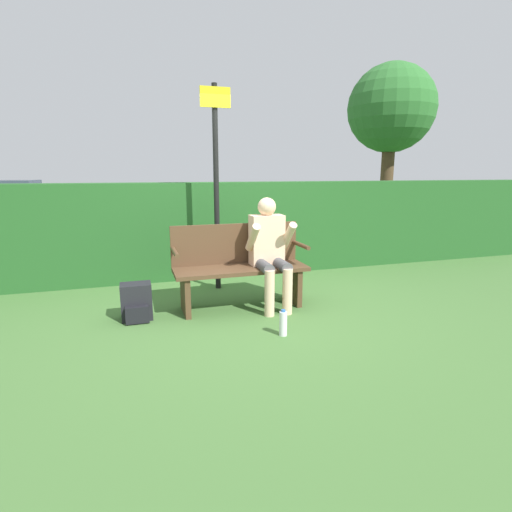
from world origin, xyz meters
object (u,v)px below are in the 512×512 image
at_px(tree, 391,110).
at_px(parked_car, 7,198).
at_px(water_bottle, 283,323).
at_px(signpost, 216,178).
at_px(person_seated, 269,247).
at_px(backpack, 137,303).
at_px(park_bench, 239,266).

bearing_deg(tree, parked_car, 141.63).
bearing_deg(water_bottle, signpost, 98.46).
height_order(person_seated, parked_car, person_seated).
bearing_deg(parked_car, tree, -31.44).
xyz_separation_m(backpack, signpost, (1.08, 0.90, 1.30)).
bearing_deg(water_bottle, backpack, 147.04).
xyz_separation_m(backpack, water_bottle, (1.35, -0.87, -0.06)).
bearing_deg(parked_car, backpack, -64.13).
distance_m(signpost, parked_car, 13.16).
distance_m(signpost, tree, 6.39).
relative_size(park_bench, water_bottle, 5.87).
height_order(park_bench, parked_car, parked_car).
bearing_deg(water_bottle, parked_car, 112.76).
distance_m(backpack, parked_car, 13.57).
height_order(backpack, signpost, signpost).
bearing_deg(park_bench, backpack, -174.68).
height_order(person_seated, water_bottle, person_seated).
bearing_deg(signpost, water_bottle, -81.54).
relative_size(person_seated, parked_car, 0.28).
distance_m(park_bench, person_seated, 0.42).
bearing_deg(parked_car, person_seated, -58.37).
distance_m(park_bench, signpost, 1.28).
height_order(water_bottle, parked_car, parked_car).
distance_m(backpack, water_bottle, 1.61).
distance_m(park_bench, water_bottle, 1.06).
relative_size(person_seated, signpost, 0.48).
relative_size(person_seated, water_bottle, 4.87).
relative_size(signpost, parked_car, 0.58).
bearing_deg(person_seated, signpost, 114.85).
distance_m(backpack, signpost, 1.92).
bearing_deg(water_bottle, park_bench, 99.94).
bearing_deg(tree, park_bench, -138.96).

